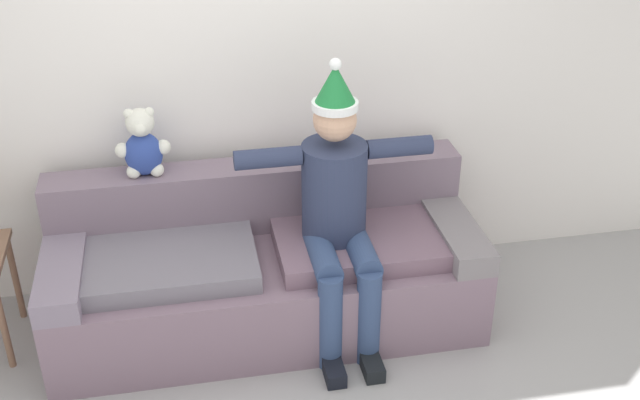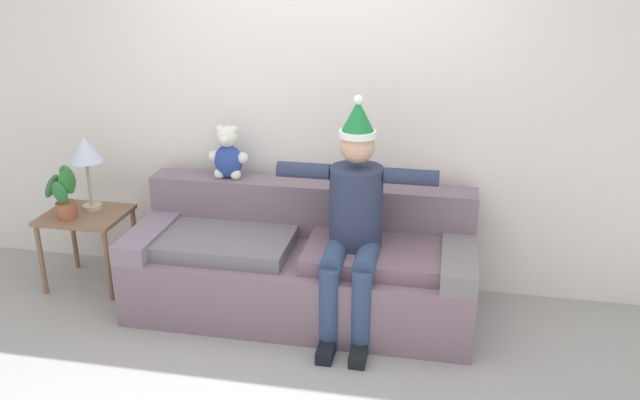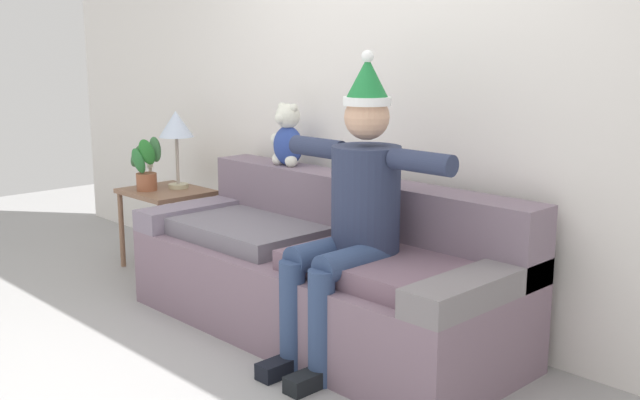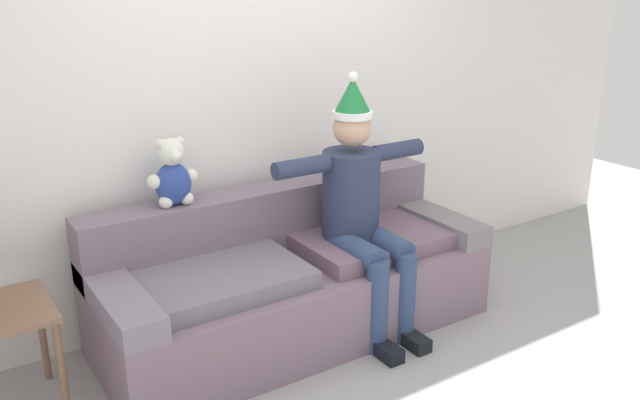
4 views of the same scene
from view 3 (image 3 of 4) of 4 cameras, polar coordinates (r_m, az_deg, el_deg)
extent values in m
plane|color=#9C9B9A|center=(3.65, -11.77, -13.76)|extent=(10.00, 10.00, 0.00)
cube|color=white|center=(4.32, 5.28, 8.97)|extent=(7.00, 0.10, 2.70)
cube|color=slate|center=(4.12, -0.25, -7.10)|extent=(2.29, 0.88, 0.45)
cube|color=slate|center=(4.23, 2.89, -0.79)|extent=(2.29, 0.24, 0.38)
cube|color=gray|center=(4.82, -8.81, -0.90)|extent=(0.22, 0.88, 0.13)
cube|color=slate|center=(3.39, 12.01, -6.40)|extent=(0.22, 0.88, 0.13)
cube|color=slate|center=(4.38, -5.40, -2.24)|extent=(0.92, 0.62, 0.10)
cube|color=slate|center=(3.66, 4.78, -5.05)|extent=(0.92, 0.62, 0.10)
cylinder|color=#2A334F|center=(3.70, 3.49, 0.10)|extent=(0.34, 0.34, 0.52)
sphere|color=tan|center=(3.64, 3.57, 6.28)|extent=(0.22, 0.22, 0.22)
cylinder|color=white|center=(3.64, 3.58, 7.49)|extent=(0.23, 0.23, 0.04)
cone|color=#1C7938|center=(3.63, 3.61, 9.22)|extent=(0.21, 0.21, 0.20)
sphere|color=white|center=(3.63, 3.63, 10.80)|extent=(0.06, 0.06, 0.06)
cylinder|color=navy|center=(3.69, 0.19, -4.06)|extent=(0.14, 0.40, 0.14)
cylinder|color=navy|center=(3.65, -2.10, -8.82)|extent=(0.13, 0.13, 0.55)
cube|color=black|center=(3.69, -3.02, -12.53)|extent=(0.10, 0.24, 0.08)
cylinder|color=navy|center=(3.56, 2.44, -4.69)|extent=(0.14, 0.40, 0.14)
cylinder|color=navy|center=(3.51, 0.11, -9.65)|extent=(0.13, 0.13, 0.55)
cube|color=black|center=(3.55, -0.84, -13.50)|extent=(0.10, 0.24, 0.08)
cylinder|color=#2A334F|center=(3.90, -0.16, 4.00)|extent=(0.34, 0.10, 0.10)
cylinder|color=#2A334F|center=(3.44, 7.71, 2.87)|extent=(0.34, 0.10, 0.10)
ellipsoid|color=#2B4395|center=(4.59, -2.43, 4.13)|extent=(0.20, 0.16, 0.24)
sphere|color=silver|center=(4.57, -2.45, 6.36)|extent=(0.15, 0.15, 0.15)
sphere|color=silver|center=(4.53, -3.02, 6.19)|extent=(0.07, 0.07, 0.07)
sphere|color=silver|center=(4.60, -2.90, 7.06)|extent=(0.05, 0.05, 0.05)
sphere|color=silver|center=(4.52, -2.02, 6.98)|extent=(0.05, 0.05, 0.05)
sphere|color=silver|center=(4.66, -3.30, 4.61)|extent=(0.08, 0.08, 0.08)
sphere|color=silver|center=(4.63, -3.20, 3.12)|extent=(0.08, 0.08, 0.08)
sphere|color=silver|center=(4.51, -1.55, 4.38)|extent=(0.08, 0.08, 0.08)
sphere|color=silver|center=(4.54, -2.21, 2.96)|extent=(0.08, 0.08, 0.08)
cube|color=#835F48|center=(5.33, -11.57, 0.61)|extent=(0.58, 0.49, 0.03)
cylinder|color=#835F48|center=(5.51, -14.78, -2.20)|extent=(0.04, 0.04, 0.53)
cylinder|color=#835F48|center=(5.07, -11.91, -3.24)|extent=(0.04, 0.04, 0.53)
cylinder|color=#835F48|center=(5.72, -11.05, -1.51)|extent=(0.04, 0.04, 0.53)
cylinder|color=#835F48|center=(5.30, -8.00, -2.45)|extent=(0.04, 0.04, 0.53)
cylinder|color=#BCB38C|center=(5.37, -10.67, 1.06)|extent=(0.14, 0.14, 0.03)
cylinder|color=#B7A99D|center=(5.35, -10.74, 2.96)|extent=(0.02, 0.02, 0.33)
cone|color=silver|center=(5.31, -10.85, 5.67)|extent=(0.24, 0.24, 0.18)
cylinder|color=#945337|center=(5.32, -12.99, 1.35)|extent=(0.14, 0.14, 0.12)
ellipsoid|color=#257229|center=(5.25, -12.96, 3.56)|extent=(0.11, 0.16, 0.21)
ellipsoid|color=#366C3B|center=(5.34, -12.38, 3.77)|extent=(0.17, 0.09, 0.21)
ellipsoid|color=#37653A|center=(5.37, -13.57, 3.31)|extent=(0.13, 0.15, 0.21)
ellipsoid|color=#2B7436|center=(5.26, -13.57, 2.90)|extent=(0.12, 0.12, 0.20)
cylinder|color=beige|center=(5.44, -12.70, 1.70)|extent=(0.02, 0.02, 0.14)
cylinder|color=white|center=(5.42, -12.76, 2.95)|extent=(0.04, 0.04, 0.10)
camera|label=1|loc=(3.54, -63.37, 25.82)|focal=44.49mm
camera|label=2|loc=(2.39, -79.27, 21.47)|focal=36.64mm
camera|label=4|loc=(4.68, -49.68, 13.58)|focal=37.42mm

